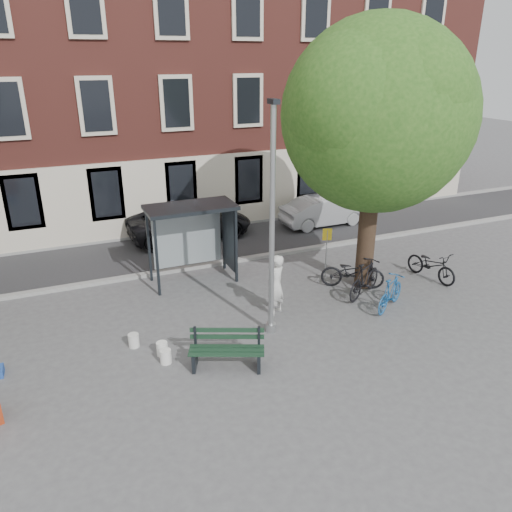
{
  "coord_description": "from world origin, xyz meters",
  "views": [
    {
      "loc": [
        -5.02,
        -10.8,
        7.03
      ],
      "look_at": [
        0.43,
        2.05,
        1.4
      ],
      "focal_mm": 35.0,
      "sensor_mm": 36.0,
      "label": 1
    }
  ],
  "objects": [
    {
      "name": "bike_b",
      "position": [
        3.82,
        -0.15,
        0.51
      ],
      "size": [
        1.71,
        1.29,
        1.02
      ],
      "primitive_type": "imported",
      "rotation": [
        0.0,
        0.0,
        2.11
      ],
      "color": "#1A528F",
      "rests_on": "ground"
    },
    {
      "name": "car_dark",
      "position": [
        0.1,
        8.22,
        0.7
      ],
      "size": [
        5.17,
        2.56,
        1.41
      ],
      "primitive_type": "imported",
      "rotation": [
        0.0,
        0.0,
        1.62
      ],
      "color": "black",
      "rests_on": "ground"
    },
    {
      "name": "painter",
      "position": [
        0.56,
        0.89,
        0.91
      ],
      "size": [
        0.8,
        0.72,
        1.83
      ],
      "primitive_type": "imported",
      "rotation": [
        0.0,
        0.0,
        3.7
      ],
      "color": "silver",
      "rests_on": "ground"
    },
    {
      "name": "bus_shelter",
      "position": [
        -0.61,
        4.11,
        1.92
      ],
      "size": [
        2.85,
        1.45,
        2.62
      ],
      "color": "#1E2328",
      "rests_on": "ground"
    },
    {
      "name": "lamppost",
      "position": [
        0.0,
        0.0,
        2.78
      ],
      "size": [
        0.28,
        0.35,
        6.11
      ],
      "color": "#9EA0A3",
      "rests_on": "ground"
    },
    {
      "name": "ground",
      "position": [
        0.0,
        0.0,
        0.0
      ],
      "size": [
        90.0,
        90.0,
        0.0
      ],
      "primitive_type": "plane",
      "color": "#4C4C4F",
      "rests_on": "ground"
    },
    {
      "name": "notice_sign",
      "position": [
        3.15,
        2.47,
        1.26
      ],
      "size": [
        0.3,
        0.12,
        1.78
      ],
      "rotation": [
        0.0,
        0.0,
        -0.29
      ],
      "color": "#9EA0A3",
      "rests_on": "ground"
    },
    {
      "name": "bike_c",
      "position": [
        6.39,
        1.05,
        0.51
      ],
      "size": [
        1.0,
        2.03,
        1.02
      ],
      "primitive_type": "imported",
      "rotation": [
        0.0,
        0.0,
        0.18
      ],
      "color": "black",
      "rests_on": "ground"
    },
    {
      "name": "bench",
      "position": [
        -1.66,
        -1.09,
        0.43
      ],
      "size": [
        1.88,
        1.23,
        0.93
      ],
      "rotation": [
        0.0,
        0.0,
        -0.41
      ],
      "color": "#1E2328",
      "rests_on": "ground"
    },
    {
      "name": "building_row",
      "position": [
        0.0,
        13.0,
        7.0
      ],
      "size": [
        30.0,
        8.0,
        14.0
      ],
      "primitive_type": "cube",
      "color": "brown",
      "rests_on": "ground"
    },
    {
      "name": "curb_far",
      "position": [
        0.0,
        9.0,
        0.06
      ],
      "size": [
        40.0,
        0.25,
        0.12
      ],
      "primitive_type": "cube",
      "color": "gray",
      "rests_on": "ground"
    },
    {
      "name": "bucket_b",
      "position": [
        -3.59,
        0.69,
        0.18
      ],
      "size": [
        0.33,
        0.33,
        0.36
      ],
      "primitive_type": "cylinder",
      "rotation": [
        0.0,
        0.0,
        -0.21
      ],
      "color": "silver",
      "rests_on": "ground"
    },
    {
      "name": "bucket_a",
      "position": [
        -3.0,
        -0.36,
        0.18
      ],
      "size": [
        0.36,
        0.36,
        0.36
      ],
      "primitive_type": "cylinder",
      "rotation": [
        0.0,
        0.0,
        0.38
      ],
      "color": "white",
      "rests_on": "ground"
    },
    {
      "name": "bucket_c",
      "position": [
        -3.0,
        0.01,
        0.18
      ],
      "size": [
        0.34,
        0.34,
        0.36
      ],
      "primitive_type": "cylinder",
      "rotation": [
        0.0,
        0.0,
        0.23
      ],
      "color": "white",
      "rests_on": "ground"
    },
    {
      "name": "curb_near",
      "position": [
        0.0,
        5.0,
        0.06
      ],
      "size": [
        40.0,
        0.25,
        0.12
      ],
      "primitive_type": "cube",
      "color": "gray",
      "rests_on": "ground"
    },
    {
      "name": "bike_d",
      "position": [
        3.61,
        0.87,
        0.58
      ],
      "size": [
        1.94,
        1.42,
        1.16
      ],
      "primitive_type": "imported",
      "rotation": [
        0.0,
        0.0,
        2.08
      ],
      "color": "black",
      "rests_on": "ground"
    },
    {
      "name": "tree_right",
      "position": [
        4.01,
        1.38,
        5.62
      ],
      "size": [
        5.76,
        5.6,
        8.2
      ],
      "color": "black",
      "rests_on": "ground"
    },
    {
      "name": "road",
      "position": [
        0.0,
        7.0,
        0.01
      ],
      "size": [
        40.0,
        4.0,
        0.01
      ],
      "primitive_type": "cube",
      "color": "#28282B",
      "rests_on": "ground"
    },
    {
      "name": "bike_a",
      "position": [
        3.6,
        1.53,
        0.53
      ],
      "size": [
        2.09,
        1.65,
        1.06
      ],
      "primitive_type": "imported",
      "rotation": [
        0.0,
        0.0,
        1.03
      ],
      "color": "black",
      "rests_on": "ground"
    },
    {
      "name": "car_silver",
      "position": [
        6.0,
        7.48,
        0.65
      ],
      "size": [
        3.94,
        1.44,
        1.29
      ],
      "primitive_type": "imported",
      "rotation": [
        0.0,
        0.0,
        1.59
      ],
      "color": "#9FA1A6",
      "rests_on": "ground"
    }
  ]
}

